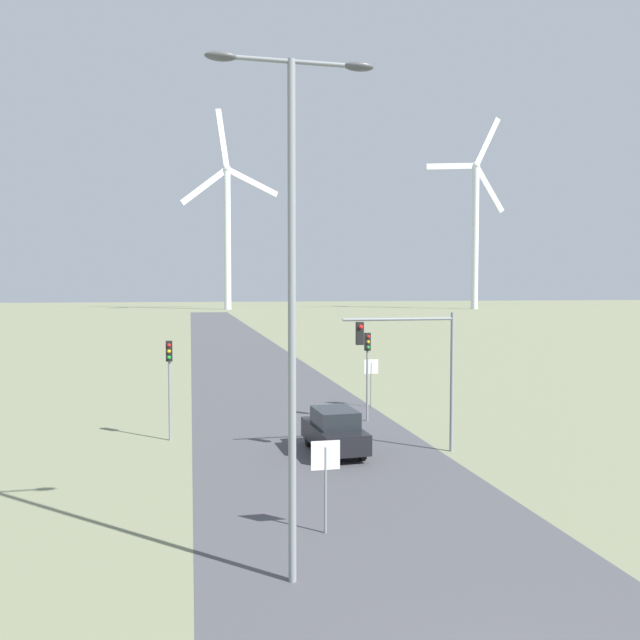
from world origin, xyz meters
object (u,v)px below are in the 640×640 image
at_px(streetlamp, 292,263).
at_px(wind_turbine_left, 227,223).
at_px(traffic_light_post_near_left, 169,368).
at_px(traffic_light_mast_overhead, 414,353).
at_px(stop_sign_far, 371,374).
at_px(traffic_light_post_near_right, 367,357).
at_px(car_approaching, 334,431).
at_px(stop_sign_near, 325,468).
at_px(wind_turbine_center, 475,222).

bearing_deg(streetlamp, wind_turbine_left, 87.11).
relative_size(traffic_light_post_near_left, wind_turbine_left, 0.07).
distance_m(streetlamp, traffic_light_mast_overhead, 12.33).
xyz_separation_m(stop_sign_far, wind_turbine_left, (1.58, 164.50, 25.17)).
distance_m(traffic_light_post_near_right, car_approaching, 6.79).
bearing_deg(stop_sign_near, car_approaching, 75.22).
height_order(car_approaching, wind_turbine_center, wind_turbine_center).
distance_m(stop_sign_far, wind_turbine_left, 166.42).
bearing_deg(wind_turbine_center, traffic_light_post_near_left, -119.76).
bearing_deg(traffic_light_post_near_left, stop_sign_near, -68.76).
distance_m(traffic_light_mast_overhead, wind_turbine_left, 175.96).
distance_m(stop_sign_near, stop_sign_far, 18.42).
height_order(traffic_light_post_near_left, traffic_light_mast_overhead, traffic_light_mast_overhead).
distance_m(traffic_light_mast_overhead, car_approaching, 4.53).
xyz_separation_m(traffic_light_post_near_left, traffic_light_mast_overhead, (9.75, -4.25, 0.90)).
relative_size(stop_sign_far, traffic_light_post_near_right, 0.60).
distance_m(car_approaching, wind_turbine_center, 184.38).
distance_m(traffic_light_post_near_left, traffic_light_mast_overhead, 10.67).
bearing_deg(stop_sign_far, traffic_light_post_near_left, -152.46).
relative_size(traffic_light_post_near_left, traffic_light_post_near_right, 0.98).
distance_m(stop_sign_far, traffic_light_post_near_right, 4.09).
distance_m(streetlamp, wind_turbine_left, 185.66).
bearing_deg(wind_turbine_left, traffic_light_mast_overhead, -90.90).
relative_size(stop_sign_near, traffic_light_post_near_left, 0.58).
height_order(stop_sign_far, wind_turbine_left, wind_turbine_left).
bearing_deg(wind_turbine_center, stop_sign_far, -117.55).
distance_m(stop_sign_near, traffic_light_post_near_right, 14.65).
relative_size(stop_sign_near, car_approaching, 0.61).
bearing_deg(stop_sign_near, wind_turbine_center, 63.15).
xyz_separation_m(car_approaching, wind_turbine_left, (5.86, 173.75, 26.14)).
distance_m(wind_turbine_left, wind_turbine_center, 78.97).
distance_m(streetlamp, stop_sign_near, 6.21).
xyz_separation_m(streetlamp, car_approaching, (3.46, 10.62, -6.36)).
xyz_separation_m(streetlamp, traffic_light_post_near_left, (-3.17, 14.19, -4.06)).
relative_size(streetlamp, stop_sign_near, 4.59).
bearing_deg(traffic_light_post_near_right, stop_sign_far, 70.71).
distance_m(stop_sign_far, wind_turbine_center, 174.17).
height_order(streetlamp, car_approaching, streetlamp).
xyz_separation_m(streetlamp, wind_turbine_center, (87.39, 172.57, 20.57)).
relative_size(traffic_light_post_near_right, traffic_light_mast_overhead, 0.78).
xyz_separation_m(traffic_light_post_near_left, wind_turbine_left, (12.48, 170.18, 23.84)).
height_order(stop_sign_near, car_approaching, stop_sign_near).
bearing_deg(stop_sign_near, traffic_light_mast_overhead, 54.43).
bearing_deg(stop_sign_far, traffic_light_mast_overhead, -96.61).
relative_size(stop_sign_near, wind_turbine_left, 0.04).
bearing_deg(traffic_light_post_near_right, wind_turbine_left, 89.03).
bearing_deg(car_approaching, stop_sign_far, 65.16).
bearing_deg(traffic_light_post_near_left, traffic_light_post_near_right, 12.03).
xyz_separation_m(car_approaching, wind_turbine_center, (83.94, 161.95, 26.93)).
xyz_separation_m(traffic_light_post_near_right, wind_turbine_center, (80.93, 156.33, 24.58)).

